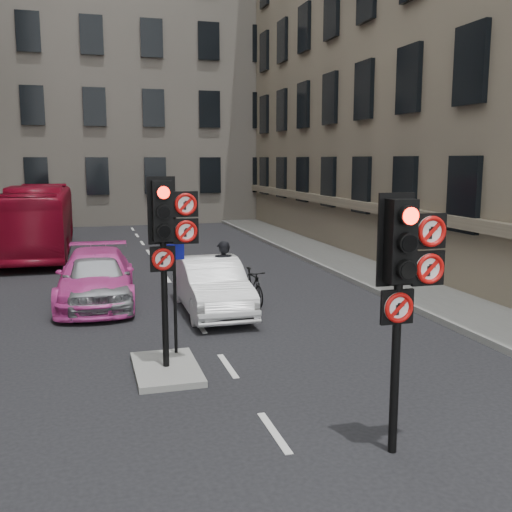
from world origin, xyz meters
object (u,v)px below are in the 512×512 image
motorcycle (252,286)px  motorcyclist (223,275)px  car_silver (96,280)px  signal_far (168,231)px  info_sign (175,283)px  bus_red (39,220)px  car_white (212,285)px  signal_near (405,268)px  car_pink (96,277)px

motorcycle → motorcyclist: (-0.89, -0.25, 0.42)m
car_silver → signal_far: bearing=-79.8°
motorcycle → car_silver: bearing=162.3°
motorcycle → info_sign: (-2.72, -4.01, 1.06)m
motorcycle → motorcyclist: motorcyclist is taller
car_silver → motorcycle: 4.31m
motorcycle → motorcyclist: bearing=-168.6°
bus_red → motorcyclist: bus_red is taller
car_white → bus_red: size_ratio=0.42×
signal_near → signal_far: signal_far is taller
info_sign → motorcycle: bearing=59.3°
car_silver → info_sign: (1.46, -5.01, 0.83)m
car_white → info_sign: size_ratio=1.93×
signal_far → car_pink: bearing=101.4°
signal_far → signal_near: bearing=-57.0°
motorcyclist → signal_near: bearing=94.6°
car_white → bus_red: bus_red is taller
signal_near → bus_red: bearing=106.7°
signal_near → car_white: signal_near is taller
signal_far → bus_red: 16.37m
motorcyclist → info_sign: info_sign is taller
motorcyclist → info_sign: (-1.83, -3.76, 0.63)m
bus_red → motorcyclist: (5.43, -11.47, -0.52)m
signal_near → motorcyclist: 8.68m
signal_far → motorcycle: bearing=58.3°
car_pink → motorcyclist: motorcyclist is taller
motorcycle → motorcyclist: 1.02m
signal_far → car_white: bearing=68.3°
car_silver → car_white: car_silver is taller
signal_far → info_sign: bearing=73.8°
car_white → bus_red: (-5.07, 11.74, 0.74)m
car_silver → car_white: 3.30m
car_silver → car_pink: 0.36m
signal_far → car_silver: 6.20m
car_silver → car_pink: (0.02, 0.36, -0.00)m
motorcycle → info_sign: info_sign is taller
signal_near → car_white: (-0.92, 8.23, -1.87)m
car_white → signal_far: bearing=-111.5°
motorcycle → car_pink: bearing=157.7°
signal_near → bus_red: 20.88m
car_silver → car_white: (2.93, -1.52, -0.03)m
car_white → car_pink: (-2.91, 1.88, 0.02)m
info_sign → car_silver: bearing=109.7°
motorcycle → info_sign: bearing=-128.4°
car_white → info_sign: bearing=-112.6°
car_white → bus_red: bearing=113.5°
signal_far → car_pink: (-1.23, 6.11, -1.97)m
car_white → motorcyclist: size_ratio=2.33×
signal_near → car_white: 8.49m
info_sign → motorcyclist: bearing=67.5°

